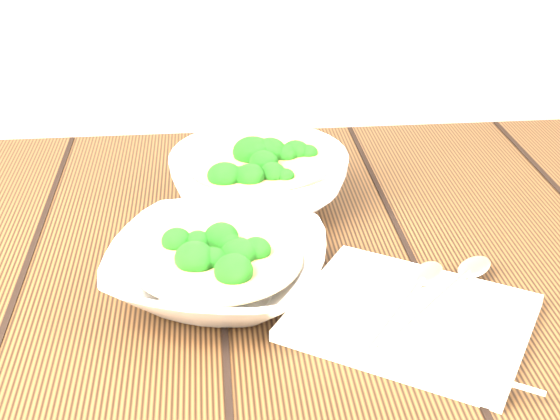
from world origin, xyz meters
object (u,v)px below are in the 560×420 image
soup_bowl_back (259,178)px  napkin (411,318)px  soup_bowl_front (218,267)px  table (245,375)px  trivet (192,264)px

soup_bowl_back → napkin: (0.12, -0.25, -0.03)m
soup_bowl_front → napkin: soup_bowl_front is taller
table → soup_bowl_back: (0.03, 0.16, 0.16)m
soup_bowl_front → trivet: (-0.03, 0.03, -0.02)m
table → napkin: (0.15, -0.09, 0.13)m
table → soup_bowl_front: bearing=-144.2°
trivet → table: bearing=-19.6°
table → soup_bowl_back: bearing=79.7°
napkin → trivet: bearing=-174.8°
table → napkin: size_ratio=5.85×
soup_bowl_back → trivet: 0.17m
soup_bowl_front → trivet: size_ratio=2.71×
table → trivet: (-0.05, 0.02, 0.13)m
soup_bowl_front → soup_bowl_back: size_ratio=0.98×
table → napkin: bearing=-29.7°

